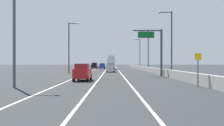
% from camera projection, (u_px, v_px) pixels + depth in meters
% --- Properties ---
extents(ground_plane, '(320.00, 320.00, 0.00)m').
position_uv_depth(ground_plane, '(112.00, 70.00, 68.62)').
color(ground_plane, '#26282B').
extents(lane_stripe_left, '(0.16, 130.00, 0.00)m').
position_uv_depth(lane_stripe_left, '(91.00, 71.00, 59.60)').
color(lane_stripe_left, silver).
rests_on(lane_stripe_left, ground_plane).
extents(lane_stripe_center, '(0.16, 130.00, 0.00)m').
position_uv_depth(lane_stripe_center, '(105.00, 71.00, 59.61)').
color(lane_stripe_center, silver).
rests_on(lane_stripe_center, ground_plane).
extents(lane_stripe_right, '(0.16, 130.00, 0.00)m').
position_uv_depth(lane_stripe_right, '(118.00, 71.00, 59.63)').
color(lane_stripe_right, silver).
rests_on(lane_stripe_right, ground_plane).
extents(jersey_barrier_right, '(0.60, 120.00, 1.10)m').
position_uv_depth(jersey_barrier_right, '(155.00, 71.00, 44.64)').
color(jersey_barrier_right, gray).
rests_on(jersey_barrier_right, ground_plane).
extents(overhead_sign_gantry, '(4.68, 0.36, 7.50)m').
position_uv_depth(overhead_sign_gantry, '(156.00, 47.00, 36.99)').
color(overhead_sign_gantry, '#47474C').
rests_on(overhead_sign_gantry, ground_plane).
extents(speed_advisory_sign, '(0.60, 0.11, 3.00)m').
position_uv_depth(speed_advisory_sign, '(197.00, 67.00, 20.46)').
color(speed_advisory_sign, '#4C4C51').
rests_on(speed_advisory_sign, ground_plane).
extents(lamp_post_right_second, '(2.14, 0.44, 10.12)m').
position_uv_depth(lamp_post_right_second, '(169.00, 39.00, 35.47)').
color(lamp_post_right_second, '#4C4C51').
rests_on(lamp_post_right_second, ground_plane).
extents(lamp_post_right_third, '(2.14, 0.44, 10.12)m').
position_uv_depth(lamp_post_right_third, '(147.00, 48.00, 56.77)').
color(lamp_post_right_third, '#4C4C51').
rests_on(lamp_post_right_third, ground_plane).
extents(lamp_post_right_fourth, '(2.14, 0.44, 10.12)m').
position_uv_depth(lamp_post_right_fourth, '(138.00, 52.00, 78.08)').
color(lamp_post_right_fourth, '#4C4C51').
rests_on(lamp_post_right_fourth, ground_plane).
extents(lamp_post_left_near, '(2.14, 0.44, 10.12)m').
position_uv_depth(lamp_post_left_near, '(16.00, 21.00, 20.12)').
color(lamp_post_left_near, '#4C4C51').
rests_on(lamp_post_left_near, ground_plane).
extents(lamp_post_left_mid, '(2.14, 0.44, 10.12)m').
position_uv_depth(lamp_post_left_mid, '(69.00, 44.00, 45.68)').
color(lamp_post_left_mid, '#4C4C51').
rests_on(lamp_post_left_mid, ground_plane).
extents(car_white_0, '(1.82, 4.51, 2.11)m').
position_uv_depth(car_white_0, '(95.00, 65.00, 93.64)').
color(car_white_0, white).
rests_on(car_white_0, ground_plane).
extents(car_blue_1, '(1.91, 4.08, 1.91)m').
position_uv_depth(car_blue_1, '(102.00, 66.00, 77.76)').
color(car_blue_1, '#1E389E').
rests_on(car_blue_1, ground_plane).
extents(car_black_2, '(1.99, 4.46, 2.08)m').
position_uv_depth(car_black_2, '(94.00, 66.00, 80.41)').
color(car_black_2, black).
rests_on(car_black_2, ground_plane).
extents(car_red_3, '(1.86, 4.19, 2.04)m').
position_uv_depth(car_red_3, '(82.00, 72.00, 27.52)').
color(car_red_3, red).
rests_on(car_red_3, ground_plane).
extents(car_silver_4, '(1.93, 4.56, 2.09)m').
position_uv_depth(car_silver_4, '(110.00, 67.00, 52.38)').
color(car_silver_4, '#B7B7BC').
rests_on(car_silver_4, ground_plane).
extents(box_truck, '(2.49, 9.17, 4.48)m').
position_uv_depth(box_truck, '(110.00, 63.00, 75.10)').
color(box_truck, silver).
rests_on(box_truck, ground_plane).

